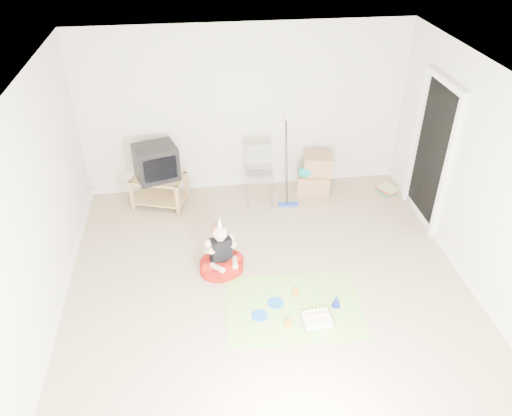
{
  "coord_description": "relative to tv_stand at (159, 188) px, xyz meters",
  "views": [
    {
      "loc": [
        -0.76,
        -4.61,
        4.27
      ],
      "look_at": [
        -0.1,
        0.4,
        0.9
      ],
      "focal_mm": 35.0,
      "sensor_mm": 36.0,
      "label": 1
    }
  ],
  "objects": [
    {
      "name": "ground",
      "position": [
        1.38,
        -2.04,
        -0.29
      ],
      "size": [
        5.0,
        5.0,
        0.0
      ],
      "primitive_type": "plane",
      "color": "tan",
      "rests_on": "ground"
    },
    {
      "name": "doorway_recess",
      "position": [
        3.86,
        -0.84,
        0.74
      ],
      "size": [
        0.02,
        0.9,
        2.05
      ],
      "primitive_type": "cube",
      "color": "black",
      "rests_on": "ground"
    },
    {
      "name": "tv_stand",
      "position": [
        0.0,
        0.0,
        0.0
      ],
      "size": [
        0.89,
        0.71,
        0.49
      ],
      "color": "#AC854E",
      "rests_on": "ground"
    },
    {
      "name": "crt_tv",
      "position": [
        0.0,
        0.0,
        0.46
      ],
      "size": [
        0.71,
        0.65,
        0.51
      ],
      "primitive_type": "cube",
      "rotation": [
        0.0,
        0.0,
        0.3
      ],
      "color": "black",
      "rests_on": "tv_stand"
    },
    {
      "name": "folding_chair",
      "position": [
        1.53,
        -0.11,
        0.16
      ],
      "size": [
        0.45,
        0.43,
        0.93
      ],
      "color": "#949499",
      "rests_on": "ground"
    },
    {
      "name": "cardboard_boxes",
      "position": [
        2.44,
        0.06,
        0.02
      ],
      "size": [
        0.59,
        0.49,
        0.65
      ],
      "color": "#AD8154",
      "rests_on": "ground"
    },
    {
      "name": "floor_mop",
      "position": [
        1.96,
        -0.29,
        -0.03
      ],
      "size": [
        0.32,
        0.42,
        1.25
      ],
      "color": "blue",
      "rests_on": "ground"
    },
    {
      "name": "book_pile",
      "position": [
        3.61,
        -0.11,
        -0.24
      ],
      "size": [
        0.3,
        0.34,
        0.1
      ],
      "color": "#277553",
      "rests_on": "ground"
    },
    {
      "name": "seated_woman",
      "position": [
        0.82,
        -1.69,
        -0.1
      ],
      "size": [
        0.73,
        0.73,
        0.83
      ],
      "color": "#A5170F",
      "rests_on": "ground"
    },
    {
      "name": "party_mat",
      "position": [
        1.62,
        -2.47,
        -0.28
      ],
      "size": [
        1.66,
        1.24,
        0.01
      ],
      "primitive_type": "cube",
      "rotation": [
        0.0,
        0.0,
        -0.05
      ],
      "color": "#FF35A6",
      "rests_on": "ground"
    },
    {
      "name": "birthday_cake",
      "position": [
        1.83,
        -2.75,
        -0.24
      ],
      "size": [
        0.33,
        0.27,
        0.15
      ],
      "color": "silver",
      "rests_on": "party_mat"
    },
    {
      "name": "blue_plate_near",
      "position": [
        1.42,
        -2.38,
        -0.28
      ],
      "size": [
        0.21,
        0.21,
        0.01
      ],
      "primitive_type": "cylinder",
      "rotation": [
        0.0,
        0.0,
        -0.05
      ],
      "color": "blue",
      "rests_on": "party_mat"
    },
    {
      "name": "blue_plate_far",
      "position": [
        1.2,
        -2.56,
        -0.28
      ],
      "size": [
        0.21,
        0.21,
        0.01
      ],
      "primitive_type": "cylinder",
      "rotation": [
        0.0,
        0.0,
        0.1
      ],
      "color": "blue",
      "rests_on": "party_mat"
    },
    {
      "name": "orange_cup_near",
      "position": [
        1.69,
        -2.27,
        -0.24
      ],
      "size": [
        0.08,
        0.08,
        0.08
      ],
      "primitive_type": "cylinder",
      "rotation": [
        0.0,
        0.0,
        0.27
      ],
      "color": "orange",
      "rests_on": "party_mat"
    },
    {
      "name": "orange_cup_far",
      "position": [
        1.5,
        -2.75,
        -0.24
      ],
      "size": [
        0.09,
        0.09,
        0.08
      ],
      "primitive_type": "cylinder",
      "rotation": [
        0.0,
        0.0,
        -0.35
      ],
      "color": "orange",
      "rests_on": "party_mat"
    },
    {
      "name": "blue_party_hat",
      "position": [
        2.12,
        -2.52,
        -0.2
      ],
      "size": [
        0.13,
        0.13,
        0.16
      ],
      "primitive_type": "cone",
      "rotation": [
        0.0,
        0.0,
        -0.29
      ],
      "color": "#1A27B6",
      "rests_on": "party_mat"
    }
  ]
}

